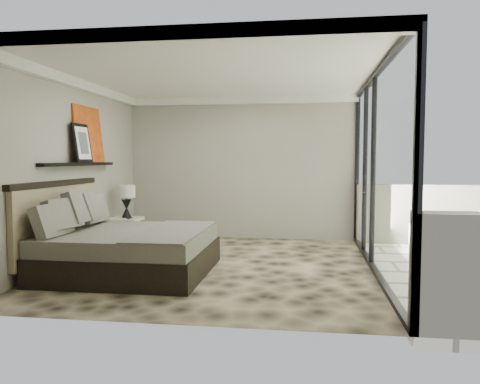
# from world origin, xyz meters

# --- Properties ---
(floor) EXTENTS (5.00, 5.00, 0.00)m
(floor) POSITION_xyz_m (0.00, 0.00, 0.00)
(floor) COLOR black
(floor) RESTS_ON ground
(ceiling) EXTENTS (4.50, 5.00, 0.02)m
(ceiling) POSITION_xyz_m (0.00, 0.00, 2.79)
(ceiling) COLOR silver
(ceiling) RESTS_ON back_wall
(back_wall) EXTENTS (4.50, 0.02, 2.80)m
(back_wall) POSITION_xyz_m (0.00, 2.49, 1.40)
(back_wall) COLOR gray
(back_wall) RESTS_ON floor
(left_wall) EXTENTS (0.02, 5.00, 2.80)m
(left_wall) POSITION_xyz_m (-2.24, 0.00, 1.40)
(left_wall) COLOR gray
(left_wall) RESTS_ON floor
(glass_wall) EXTENTS (0.08, 5.00, 2.80)m
(glass_wall) POSITION_xyz_m (2.25, 0.00, 1.40)
(glass_wall) COLOR white
(glass_wall) RESTS_ON floor
(picture_ledge) EXTENTS (0.12, 2.20, 0.05)m
(picture_ledge) POSITION_xyz_m (-2.18, 0.10, 1.50)
(picture_ledge) COLOR black
(picture_ledge) RESTS_ON left_wall
(bed) EXTENTS (2.20, 2.12, 1.21)m
(bed) POSITION_xyz_m (-1.22, -0.58, 0.36)
(bed) COLOR black
(bed) RESTS_ON floor
(nightstand) EXTENTS (0.73, 0.73, 0.55)m
(nightstand) POSITION_xyz_m (-1.96, 1.32, 0.27)
(nightstand) COLOR black
(nightstand) RESTS_ON floor
(table_lamp) EXTENTS (0.32, 0.32, 0.59)m
(table_lamp) POSITION_xyz_m (-1.94, 1.36, 0.90)
(table_lamp) COLOR black
(table_lamp) RESTS_ON nightstand
(abstract_canvas) EXTENTS (0.13, 0.90, 0.90)m
(abstract_canvas) POSITION_xyz_m (-2.19, 0.44, 1.97)
(abstract_canvas) COLOR #C73E11
(abstract_canvas) RESTS_ON picture_ledge
(framed_print) EXTENTS (0.11, 0.50, 0.60)m
(framed_print) POSITION_xyz_m (-2.14, 0.10, 1.82)
(framed_print) COLOR black
(framed_print) RESTS_ON picture_ledge
(lounger) EXTENTS (0.99, 1.60, 0.59)m
(lounger) POSITION_xyz_m (3.36, 0.11, 0.18)
(lounger) COLOR white
(lounger) RESTS_ON terrace_slab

